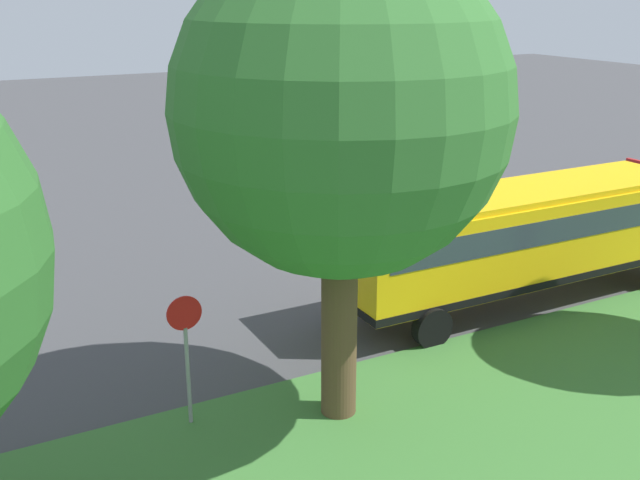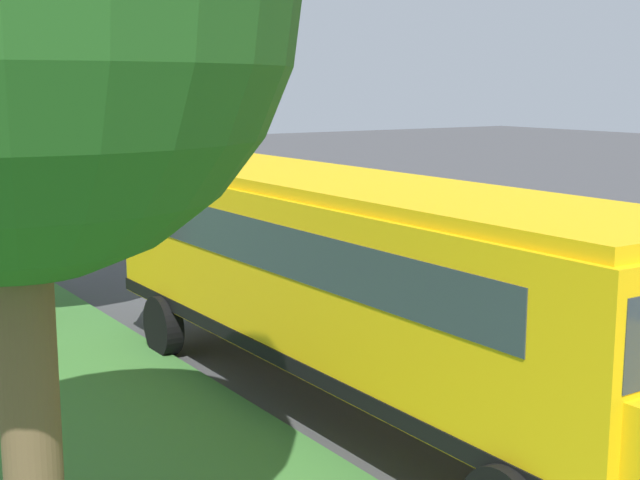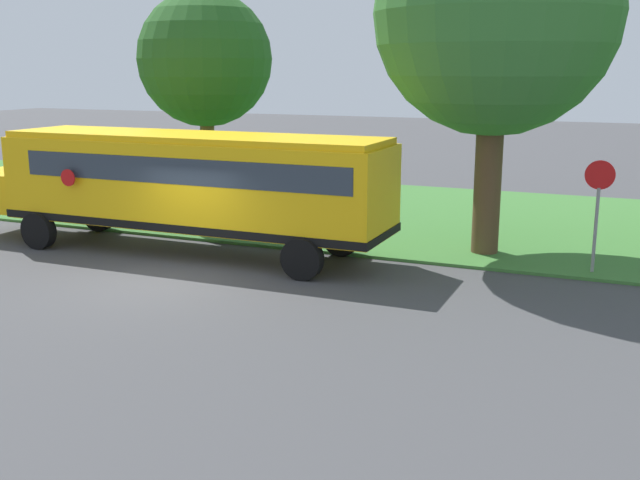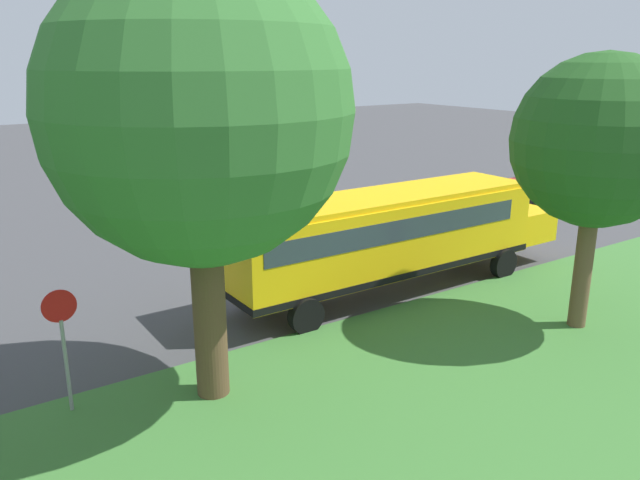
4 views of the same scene
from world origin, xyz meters
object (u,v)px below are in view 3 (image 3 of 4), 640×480
at_px(school_bus, 184,181).
at_px(stop_sign, 598,203).
at_px(oak_tree_beside_bus, 203,59).
at_px(oak_tree_roadside_mid, 492,15).

bearing_deg(school_bus, stop_sign, 100.23).
relative_size(oak_tree_beside_bus, oak_tree_roadside_mid, 0.80).
relative_size(school_bus, oak_tree_beside_bus, 1.70).
xyz_separation_m(oak_tree_beside_bus, oak_tree_roadside_mid, (2.28, 9.73, 0.97)).
xyz_separation_m(school_bus, stop_sign, (-1.83, 10.15, -0.19)).
xyz_separation_m(school_bus, oak_tree_beside_bus, (-5.05, -2.42, 3.18)).
bearing_deg(stop_sign, school_bus, -79.77).
bearing_deg(school_bus, oak_tree_roadside_mid, 110.75).
bearing_deg(oak_tree_beside_bus, oak_tree_roadside_mid, 76.81).
distance_m(oak_tree_beside_bus, stop_sign, 13.40).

